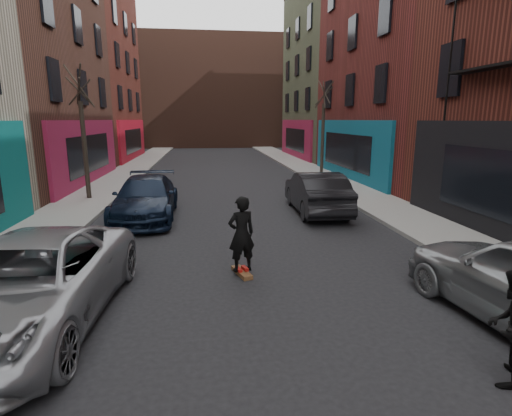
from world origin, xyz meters
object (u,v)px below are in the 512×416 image
object	(u,v)px
skateboarder	(241,234)
tree_left_far	(82,123)
pedestrian	(512,327)
parked_right_end	(316,192)
parked_left_far	(28,284)
skateboard	(242,272)
tree_right_far	(323,120)
parked_left_end	(146,198)

from	to	relation	value
skateboarder	tree_left_far	bearing A→B (deg)	-75.64
skateboarder	pedestrian	world-z (taller)	skateboarder
tree_left_far	parked_right_end	distance (m)	10.36
parked_left_far	parked_right_end	xyz separation A→B (m)	(7.29, 7.90, 0.02)
parked_right_end	skateboarder	size ratio (longest dim) A/B	2.73
skateboard	pedestrian	size ratio (longest dim) A/B	0.49
parked_left_far	pedestrian	distance (m)	7.50
tree_left_far	tree_right_far	bearing A→B (deg)	25.82
parked_right_end	skateboarder	world-z (taller)	skateboarder
parked_left_far	skateboard	size ratio (longest dim) A/B	6.97
tree_right_far	pedestrian	bearing A→B (deg)	-99.15
parked_left_far	pedestrian	world-z (taller)	pedestrian
tree_right_far	parked_right_end	world-z (taller)	tree_right_far
skateboard	pedestrian	world-z (taller)	pedestrian
tree_left_far	parked_left_far	xyz separation A→B (m)	(2.11, -11.41, -2.60)
parked_left_far	pedestrian	bearing A→B (deg)	-15.50
tree_left_far	skateboarder	distance (m)	11.49
tree_left_far	parked_left_end	size ratio (longest dim) A/B	1.25
parked_left_far	parked_right_end	size ratio (longest dim) A/B	1.16
skateboard	pedestrian	xyz separation A→B (m)	(3.24, -4.33, 0.78)
parked_left_end	skateboarder	world-z (taller)	skateboarder
tree_right_far	skateboarder	bearing A→B (deg)	-112.52
tree_right_far	parked_left_far	distance (m)	20.41
parked_right_end	parked_left_far	bearing A→B (deg)	49.06
parked_right_end	parked_left_end	bearing A→B (deg)	3.08
tree_left_far	tree_right_far	distance (m)	13.78
skateboarder	pedestrian	distance (m)	5.41
tree_left_far	skateboard	bearing A→B (deg)	-57.96
pedestrian	tree_left_far	bearing A→B (deg)	-95.22
tree_left_far	skateboard	world-z (taller)	tree_left_far
skateboarder	pedestrian	size ratio (longest dim) A/B	1.08
parked_left_far	skateboarder	distance (m)	4.29
parked_right_end	skateboarder	bearing A→B (deg)	62.04
parked_left_far	skateboard	xyz separation A→B (m)	(3.85, 1.88, -0.73)
tree_left_far	parked_left_far	distance (m)	11.89
tree_right_far	skateboard	bearing A→B (deg)	-112.52
tree_left_far	skateboard	distance (m)	11.72
tree_right_far	pedestrian	distance (m)	20.30
tree_right_far	skateboarder	size ratio (longest dim) A/B	3.86
tree_left_far	pedestrian	xyz separation A→B (m)	(9.20, -13.86, -2.55)
parked_left_far	skateboard	bearing A→B (deg)	29.57
tree_left_far	tree_right_far	size ratio (longest dim) A/B	0.96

